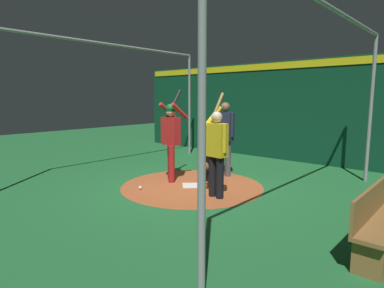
{
  "coord_description": "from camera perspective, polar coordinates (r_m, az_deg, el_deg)",
  "views": [
    {
      "loc": [
        5.31,
        4.69,
        1.97
      ],
      "look_at": [
        0.0,
        0.0,
        0.95
      ],
      "focal_mm": 30.48,
      "sensor_mm": 36.0,
      "label": 1
    }
  ],
  "objects": [
    {
      "name": "bench",
      "position": [
        4.9,
        30.05,
        -11.07
      ],
      "size": [
        1.8,
        0.36,
        0.85
      ],
      "color": "olive",
      "rests_on": "ground"
    },
    {
      "name": "dirt_circle",
      "position": [
        7.35,
        0.0,
        -7.32
      ],
      "size": [
        3.16,
        3.16,
        0.01
      ],
      "primitive_type": "cylinder",
      "color": "#AD562D",
      "rests_on": "ground"
    },
    {
      "name": "ground_plane",
      "position": [
        7.36,
        0.0,
        -7.34
      ],
      "size": [
        27.8,
        27.8,
        0.0
      ],
      "primitive_type": "plane",
      "color": "#216633"
    },
    {
      "name": "catcher",
      "position": [
        7.76,
        3.06,
        -3.59
      ],
      "size": [
        0.58,
        0.4,
        0.98
      ],
      "color": "black",
      "rests_on": "ground"
    },
    {
      "name": "cage_frame",
      "position": [
        7.1,
        0.0,
        11.34
      ],
      "size": [
        6.15,
        5.68,
        3.38
      ],
      "color": "gray",
      "rests_on": "ground"
    },
    {
      "name": "baseball_0",
      "position": [
        7.15,
        -9.04,
        -7.55
      ],
      "size": [
        0.07,
        0.07,
        0.07
      ],
      "primitive_type": "sphere",
      "color": "white",
      "rests_on": "dirt_circle"
    },
    {
      "name": "visitor",
      "position": [
        6.37,
        4.33,
        -0.73
      ],
      "size": [
        0.57,
        0.51,
        2.06
      ],
      "rotation": [
        0.0,
        0.0,
        -0.11
      ],
      "color": "black",
      "rests_on": "ground"
    },
    {
      "name": "home_plate",
      "position": [
        7.35,
        0.0,
        -7.25
      ],
      "size": [
        0.59,
        0.59,
        0.01
      ],
      "primitive_type": "cube",
      "rotation": [
        0.0,
        0.0,
        0.79
      ],
      "color": "white",
      "rests_on": "dirt_circle"
    },
    {
      "name": "back_wall",
      "position": [
        10.71,
        15.52,
        5.68
      ],
      "size": [
        0.22,
        11.8,
        3.08
      ],
      "color": "#0C3D26",
      "rests_on": "ground"
    },
    {
      "name": "batter",
      "position": [
        7.66,
        -3.69,
        1.77
      ],
      "size": [
        0.68,
        0.49,
        2.15
      ],
      "color": "maroon",
      "rests_on": "ground"
    },
    {
      "name": "umpire",
      "position": [
        8.15,
        5.79,
        1.66
      ],
      "size": [
        0.23,
        0.49,
        1.85
      ],
      "color": "#4C4C51",
      "rests_on": "ground"
    }
  ]
}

